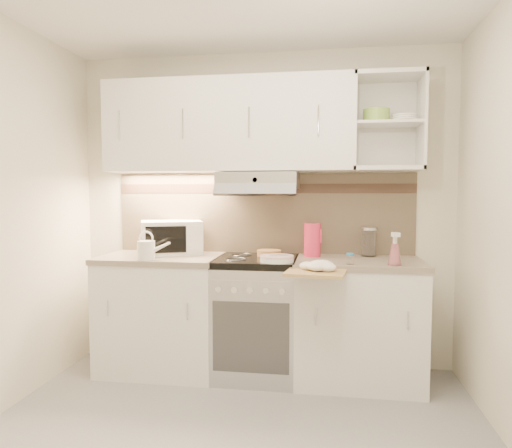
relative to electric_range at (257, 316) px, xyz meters
name	(u,v)px	position (x,y,z in m)	size (l,w,h in m)	color
room_shell	(239,152)	(0.00, -0.73, 1.18)	(3.04, 2.84, 2.52)	beige
base_cabinet_left	(162,315)	(-0.75, 0.00, -0.02)	(0.90, 0.60, 0.86)	white
worktop_left	(161,258)	(-0.75, 0.00, 0.43)	(0.92, 0.62, 0.04)	gray
base_cabinet_right	(358,323)	(0.75, 0.00, -0.02)	(0.90, 0.60, 0.86)	white
worktop_right	(359,263)	(0.75, 0.00, 0.43)	(0.92, 0.62, 0.04)	gray
electric_range	(257,316)	(0.00, 0.00, 0.00)	(0.60, 0.60, 0.90)	#B7B7BC
microwave	(171,237)	(-0.71, 0.12, 0.58)	(0.56, 0.49, 0.26)	white
watering_can	(147,249)	(-0.77, -0.22, 0.52)	(0.25, 0.13, 0.21)	white
plate_stack	(277,259)	(0.17, -0.18, 0.47)	(0.24, 0.24, 0.05)	white
bread_loaf	(269,253)	(0.08, 0.09, 0.47)	(0.19, 0.19, 0.05)	#A08447
pink_pitcher	(312,240)	(0.41, 0.13, 0.58)	(0.14, 0.13, 0.26)	#D5254B
glass_jar	(369,242)	(0.84, 0.20, 0.56)	(0.12, 0.12, 0.22)	silver
spice_jar	(350,259)	(0.68, -0.22, 0.49)	(0.05, 0.05, 0.08)	white
spray_bottle	(395,252)	(0.97, -0.22, 0.54)	(0.09, 0.09, 0.24)	pink
cutting_board	(316,272)	(0.45, -0.40, 0.42)	(0.38, 0.34, 0.02)	#A2734B
dish_towel	(316,266)	(0.45, -0.42, 0.47)	(0.27, 0.23, 0.07)	white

